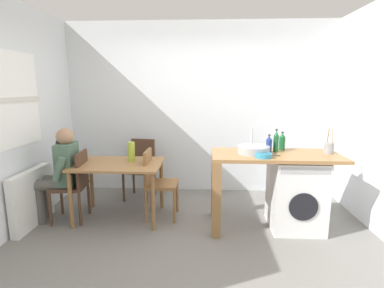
{
  "coord_description": "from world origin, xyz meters",
  "views": [
    {
      "loc": [
        0.13,
        -3.05,
        1.69
      ],
      "look_at": [
        -0.05,
        0.45,
        1.02
      ],
      "focal_mm": 27.7,
      "sensor_mm": 36.0,
      "label": 1
    }
  ],
  "objects": [
    {
      "name": "ground_plane",
      "position": [
        0.0,
        0.0,
        0.0
      ],
      "size": [
        5.46,
        5.46,
        0.0
      ],
      "primitive_type": "plane",
      "color": "slate"
    },
    {
      "name": "wall_back",
      "position": [
        0.0,
        1.75,
        1.35
      ],
      "size": [
        4.6,
        0.1,
        2.7
      ],
      "primitive_type": "cube",
      "color": "silver",
      "rests_on": "ground_plane"
    },
    {
      "name": "radiator",
      "position": [
        -2.02,
        0.3,
        0.35
      ],
      "size": [
        0.1,
        0.8,
        0.7
      ],
      "primitive_type": "cube",
      "color": "white",
      "rests_on": "ground_plane"
    },
    {
      "name": "dining_table",
      "position": [
        -1.01,
        0.57,
        0.64
      ],
      "size": [
        1.1,
        0.76,
        0.74
      ],
      "color": "#9E7042",
      "rests_on": "ground_plane"
    },
    {
      "name": "chair_person_seat",
      "position": [
        -1.55,
        0.47,
        0.51
      ],
      "size": [
        0.44,
        0.44,
        0.9
      ],
      "rotation": [
        0.0,
        0.0,
        1.66
      ],
      "color": "#4C3323",
      "rests_on": "ground_plane"
    },
    {
      "name": "chair_opposite",
      "position": [
        -0.53,
        0.62,
        0.51
      ],
      "size": [
        0.4,
        0.4,
        0.9
      ],
      "rotation": [
        0.0,
        0.0,
        -1.57
      ],
      "color": "olive",
      "rests_on": "ground_plane"
    },
    {
      "name": "chair_spare_by_wall",
      "position": [
        -0.89,
        1.34,
        0.51
      ],
      "size": [
        0.47,
        0.47,
        0.9
      ],
      "rotation": [
        0.0,
        0.0,
        2.96
      ],
      "color": "#4C3323",
      "rests_on": "ground_plane"
    },
    {
      "name": "seated_person",
      "position": [
        -1.71,
        0.46,
        0.67
      ],
      "size": [
        0.52,
        0.53,
        1.2
      ],
      "rotation": [
        0.0,
        0.0,
        1.66
      ],
      "color": "#595651",
      "rests_on": "ground_plane"
    },
    {
      "name": "kitchen_counter",
      "position": [
        0.73,
        0.41,
        0.76
      ],
      "size": [
        1.5,
        0.68,
        0.92
      ],
      "color": "#9E7042",
      "rests_on": "ground_plane"
    },
    {
      "name": "washing_machine",
      "position": [
        1.2,
        0.4,
        0.43
      ],
      "size": [
        0.6,
        0.61,
        0.86
      ],
      "color": "white",
      "rests_on": "ground_plane"
    },
    {
      "name": "sink_basin",
      "position": [
        0.68,
        0.41,
        0.97
      ],
      "size": [
        0.38,
        0.38,
        0.09
      ],
      "primitive_type": "cylinder",
      "color": "#9EA0A5",
      "rests_on": "kitchen_counter"
    },
    {
      "name": "tap",
      "position": [
        0.68,
        0.59,
        1.06
      ],
      "size": [
        0.02,
        0.02,
        0.28
      ],
      "primitive_type": "cylinder",
      "color": "#B2B2B7",
      "rests_on": "kitchen_counter"
    },
    {
      "name": "bottle_tall_green",
      "position": [
        0.87,
        0.48,
        1.02
      ],
      "size": [
        0.07,
        0.07,
        0.22
      ],
      "color": "navy",
      "rests_on": "kitchen_counter"
    },
    {
      "name": "bottle_squat_brown",
      "position": [
        0.96,
        0.51,
        1.05
      ],
      "size": [
        0.06,
        0.06,
        0.28
      ],
      "color": "#19592D",
      "rests_on": "kitchen_counter"
    },
    {
      "name": "bottle_clear_small",
      "position": [
        1.06,
        0.63,
        1.02
      ],
      "size": [
        0.07,
        0.07,
        0.23
      ],
      "color": "#19592D",
      "rests_on": "kitchen_counter"
    },
    {
      "name": "mixing_bowl",
      "position": [
        0.76,
        0.21,
        0.95
      ],
      "size": [
        0.19,
        0.19,
        0.05
      ],
      "color": "teal",
      "rests_on": "kitchen_counter"
    },
    {
      "name": "utensil_crock",
      "position": [
        1.57,
        0.46,
        0.99
      ],
      "size": [
        0.11,
        0.11,
        0.3
      ],
      "color": "gray",
      "rests_on": "kitchen_counter"
    },
    {
      "name": "vase",
      "position": [
        -0.86,
        0.67,
        0.87
      ],
      "size": [
        0.09,
        0.09,
        0.26
      ],
      "primitive_type": "cylinder",
      "color": "#A8C63D",
      "rests_on": "dining_table"
    },
    {
      "name": "scissors",
      "position": [
        0.89,
        0.31,
        0.92
      ],
      "size": [
        0.15,
        0.06,
        0.01
      ],
      "color": "#B2B2B7",
      "rests_on": "kitchen_counter"
    }
  ]
}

